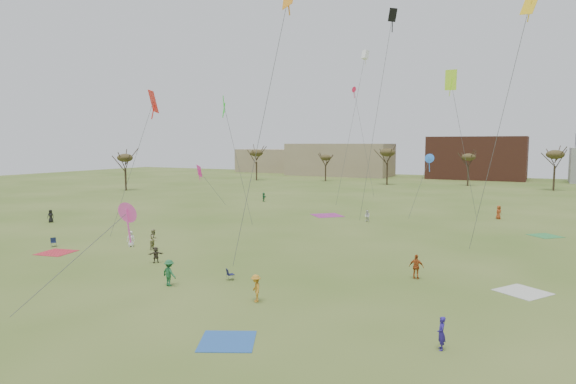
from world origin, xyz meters
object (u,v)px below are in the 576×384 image
at_px(camp_chair_left, 54,244).
at_px(camp_chair_center, 230,277).
at_px(flyer_near_left, 131,239).
at_px(spectator_fore_a, 416,267).
at_px(flyer_near_center, 169,273).
at_px(flyer_near_right, 441,333).

height_order(camp_chair_left, camp_chair_center, same).
distance_m(flyer_near_left, spectator_fore_a, 27.72).
distance_m(flyer_near_left, camp_chair_left, 7.65).
height_order(flyer_near_center, camp_chair_center, flyer_near_center).
distance_m(flyer_near_right, spectator_fore_a, 12.91).
distance_m(flyer_near_center, camp_chair_left, 19.87).
distance_m(spectator_fore_a, camp_chair_left, 34.79).
relative_size(flyer_near_left, camp_chair_center, 1.77).
xyz_separation_m(spectator_fore_a, camp_chair_center, (-12.26, -6.69, -0.67)).
bearing_deg(spectator_fore_a, camp_chair_left, 6.03).
bearing_deg(flyer_near_right, flyer_near_center, -115.72).
xyz_separation_m(flyer_near_center, spectator_fore_a, (15.28, 9.95, -0.02)).
relative_size(flyer_near_center, camp_chair_left, 2.18).
height_order(spectator_fore_a, camp_chair_center, spectator_fore_a).
xyz_separation_m(spectator_fore_a, camp_chair_left, (-34.45, -4.78, -0.67)).
bearing_deg(flyer_near_center, flyer_near_right, -177.03).
height_order(spectator_fore_a, camp_chair_left, spectator_fore_a).
height_order(flyer_near_left, camp_chair_left, flyer_near_left).
height_order(flyer_near_right, spectator_fore_a, spectator_fore_a).
relative_size(spectator_fore_a, camp_chair_center, 2.14).
height_order(flyer_near_right, camp_chair_left, flyer_near_right).
xyz_separation_m(flyer_near_right, camp_chair_center, (-16.26, 5.59, -0.58)).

